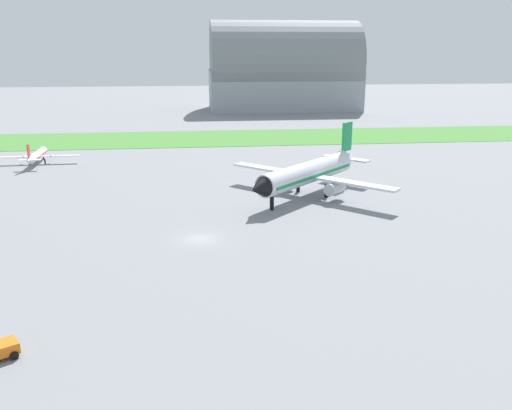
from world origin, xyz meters
TOP-DOWN VIEW (x-y plane):
  - ground_plane at (0.00, 0.00)m, footprint 600.00×600.00m
  - grass_taxiway_strip at (0.00, 81.37)m, footprint 360.00×28.00m
  - airplane_midfield_jet at (18.57, 19.23)m, footprint 24.83×24.86m
  - airplane_taxiing_turboprop at (-34.09, 51.45)m, footprint 17.70×15.14m
  - hangar_distant at (36.17, 151.55)m, footprint 59.34×32.22m

SIDE VIEW (x-z plane):
  - ground_plane at x=0.00m, z-range 0.00..0.00m
  - grass_taxiway_strip at x=0.00m, z-range 0.00..0.08m
  - airplane_taxiing_turboprop at x=-34.09m, z-range -0.71..4.59m
  - airplane_midfield_jet at x=18.57m, z-range -1.56..9.57m
  - hangar_distant at x=36.17m, z-range -2.11..32.56m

